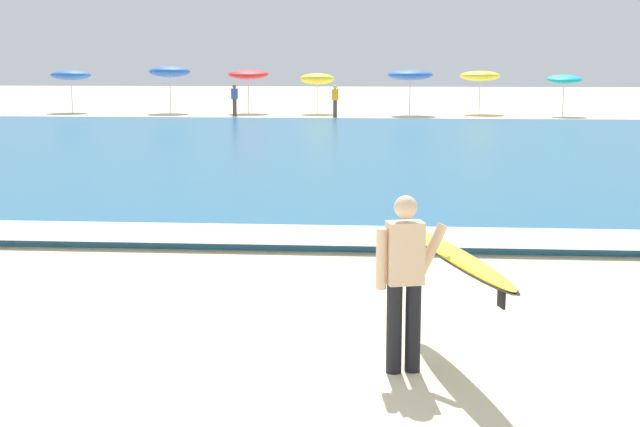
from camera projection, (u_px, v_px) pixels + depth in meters
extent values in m
plane|color=beige|center=(89.00, 388.00, 8.18)|extent=(160.00, 160.00, 0.00)
cube|color=teal|center=(301.00, 151.00, 27.73)|extent=(120.00, 28.00, 0.14)
cube|color=white|center=(221.00, 233.00, 14.56)|extent=(120.00, 1.63, 0.01)
cylinder|color=black|center=(394.00, 328.00, 8.51)|extent=(0.15, 0.15, 0.88)
cylinder|color=black|center=(413.00, 327.00, 8.55)|extent=(0.15, 0.15, 0.88)
cube|color=beige|center=(405.00, 253.00, 8.40)|extent=(0.39, 0.30, 0.60)
sphere|color=beige|center=(406.00, 207.00, 8.32)|extent=(0.22, 0.22, 0.22)
cylinder|color=beige|center=(381.00, 259.00, 8.37)|extent=(0.10, 0.10, 0.58)
cylinder|color=beige|center=(432.00, 249.00, 8.47)|extent=(0.33, 0.18, 0.51)
ellipsoid|color=yellow|center=(456.00, 256.00, 8.50)|extent=(1.01, 2.86, 0.14)
ellipsoid|color=black|center=(456.00, 258.00, 8.50)|extent=(1.07, 2.97, 0.09)
cube|color=black|center=(501.00, 299.00, 7.41)|extent=(0.06, 0.14, 0.14)
cylinder|color=beige|center=(72.00, 95.00, 47.57)|extent=(0.05, 0.05, 1.90)
ellipsoid|color=blue|center=(71.00, 75.00, 47.39)|extent=(2.10, 2.12, 0.61)
cylinder|color=beige|center=(170.00, 93.00, 47.05)|extent=(0.05, 0.05, 2.08)
ellipsoid|color=blue|center=(170.00, 72.00, 46.86)|extent=(2.15, 2.17, 0.67)
cylinder|color=beige|center=(249.00, 94.00, 46.96)|extent=(0.05, 0.05, 1.96)
ellipsoid|color=red|center=(248.00, 74.00, 46.77)|extent=(2.12, 2.14, 0.59)
cylinder|color=beige|center=(317.00, 97.00, 46.59)|extent=(0.05, 0.05, 1.72)
ellipsoid|color=yellow|center=(317.00, 79.00, 46.43)|extent=(1.83, 1.86, 0.68)
cylinder|color=beige|center=(410.00, 96.00, 45.31)|extent=(0.05, 0.05, 1.96)
ellipsoid|color=blue|center=(410.00, 75.00, 45.12)|extent=(2.30, 2.31, 0.57)
cylinder|color=beige|center=(479.00, 96.00, 46.28)|extent=(0.05, 0.05, 1.89)
ellipsoid|color=yellow|center=(480.00, 76.00, 46.10)|extent=(2.08, 2.09, 0.56)
cylinder|color=beige|center=(563.00, 98.00, 44.65)|extent=(0.05, 0.05, 1.78)
ellipsoid|color=#19ADB2|center=(564.00, 79.00, 44.48)|extent=(1.76, 1.79, 0.59)
cylinder|color=#383842|center=(335.00, 109.00, 43.89)|extent=(0.20, 0.20, 0.84)
cube|color=orange|center=(335.00, 95.00, 43.77)|extent=(0.32, 0.20, 0.54)
sphere|color=beige|center=(335.00, 87.00, 43.70)|extent=(0.20, 0.20, 0.20)
cylinder|color=#383842|center=(235.00, 108.00, 44.85)|extent=(0.20, 0.20, 0.84)
cube|color=#2D4CA5|center=(234.00, 94.00, 44.73)|extent=(0.32, 0.20, 0.54)
sphere|color=brown|center=(234.00, 86.00, 44.66)|extent=(0.20, 0.20, 0.20)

